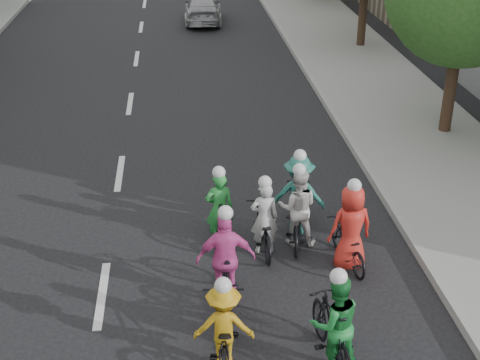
{
  "coord_description": "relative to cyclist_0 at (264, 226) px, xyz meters",
  "views": [
    {
      "loc": [
        1.5,
        -9.93,
        7.12
      ],
      "look_at": [
        2.7,
        2.34,
        1.0
      ],
      "focal_mm": 50.0,
      "sensor_mm": 36.0,
      "label": 1
    }
  ],
  "objects": [
    {
      "name": "cyclist_0",
      "position": [
        0.0,
        0.0,
        0.0
      ],
      "size": [
        0.61,
        1.68,
        1.65
      ],
      "rotation": [
        0.0,
        0.0,
        3.16
      ],
      "color": "black",
      "rests_on": "ground"
    },
    {
      "name": "cyclist_3",
      "position": [
        -0.86,
        -1.54,
        0.16
      ],
      "size": [
        1.03,
        1.56,
        1.89
      ],
      "rotation": [
        0.0,
        0.0,
        3.17
      ],
      "color": "black",
      "rests_on": "ground"
    },
    {
      "name": "cyclist_5",
      "position": [
        -0.84,
        0.42,
        0.05
      ],
      "size": [
        0.59,
        1.58,
        1.69
      ],
      "rotation": [
        0.0,
        0.0,
        3.22
      ],
      "color": "black",
      "rests_on": "ground"
    },
    {
      "name": "follow_car_lead",
      "position": [
        -0.25,
        19.51,
        0.05
      ],
      "size": [
        1.82,
        4.1,
        1.17
      ],
      "primitive_type": "imported",
      "rotation": [
        0.0,
        0.0,
        3.1
      ],
      "color": "#A5A5A9",
      "rests_on": "ground"
    },
    {
      "name": "ground",
      "position": [
        -3.05,
        -1.22,
        -0.53
      ],
      "size": [
        120.0,
        120.0,
        0.0
      ],
      "primitive_type": "plane",
      "color": "black",
      "rests_on": "ground"
    },
    {
      "name": "cyclist_4",
      "position": [
        1.52,
        -0.69,
        0.11
      ],
      "size": [
        0.9,
        1.65,
        1.85
      ],
      "rotation": [
        0.0,
        0.0,
        3.29
      ],
      "color": "black",
      "rests_on": "ground"
    },
    {
      "name": "curb_right",
      "position": [
        3.0,
        8.78,
        -0.44
      ],
      "size": [
        0.18,
        80.0,
        0.18
      ],
      "primitive_type": "cube",
      "color": "#999993",
      "rests_on": "ground"
    },
    {
      "name": "cyclist_2",
      "position": [
        -1.02,
        -3.12,
        0.05
      ],
      "size": [
        0.96,
        1.9,
        1.58
      ],
      "rotation": [
        0.0,
        0.0,
        3.06
      ],
      "color": "black",
      "rests_on": "ground"
    },
    {
      "name": "cyclist_7",
      "position": [
        0.79,
        0.69,
        0.18
      ],
      "size": [
        1.2,
        1.72,
        1.84
      ],
      "rotation": [
        0.0,
        0.0,
        2.93
      ],
      "color": "black",
      "rests_on": "ground"
    },
    {
      "name": "cyclist_1",
      "position": [
        0.62,
        -3.34,
        0.14
      ],
      "size": [
        0.85,
        1.88,
        1.77
      ],
      "rotation": [
        0.0,
        0.0,
        3.26
      ],
      "color": "black",
      "rests_on": "ground"
    },
    {
      "name": "cyclist_6",
      "position": [
        0.69,
        0.25,
        0.08
      ],
      "size": [
        0.92,
        1.86,
        1.75
      ],
      "rotation": [
        0.0,
        0.0,
        2.97
      ],
      "color": "black",
      "rests_on": "ground"
    },
    {
      "name": "sidewalk_right",
      "position": [
        4.95,
        8.78,
        -0.46
      ],
      "size": [
        4.0,
        80.0,
        0.15
      ],
      "primitive_type": "cube",
      "color": "gray",
      "rests_on": "ground"
    }
  ]
}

